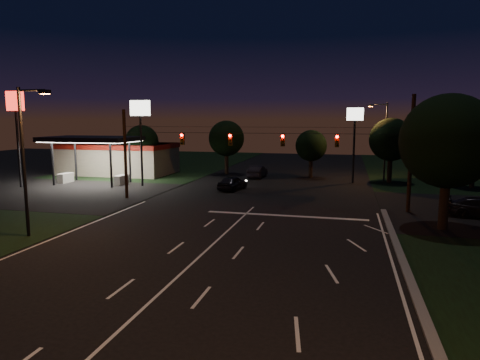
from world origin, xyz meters
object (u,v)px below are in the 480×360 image
(utility_pole_right, at_px, (408,212))
(car_oncoming_b, at_px, (257,172))
(car_oncoming_a, at_px, (233,183))
(tree_right_near, at_px, (448,142))

(utility_pole_right, bearing_deg, car_oncoming_b, 132.73)
(car_oncoming_a, xyz_separation_m, car_oncoming_b, (0.53, 9.74, 0.01))
(car_oncoming_a, height_order, car_oncoming_b, car_oncoming_b)
(tree_right_near, bearing_deg, utility_pole_right, 107.53)
(tree_right_near, xyz_separation_m, car_oncoming_b, (-16.90, 21.47, -4.94))
(utility_pole_right, relative_size, car_oncoming_a, 2.10)
(utility_pole_right, xyz_separation_m, car_oncoming_b, (-15.37, 16.64, 0.74))
(utility_pole_right, xyz_separation_m, car_oncoming_a, (-15.90, 6.90, 0.73))
(utility_pole_right, distance_m, car_oncoming_a, 17.35)
(utility_pole_right, distance_m, car_oncoming_b, 22.66)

